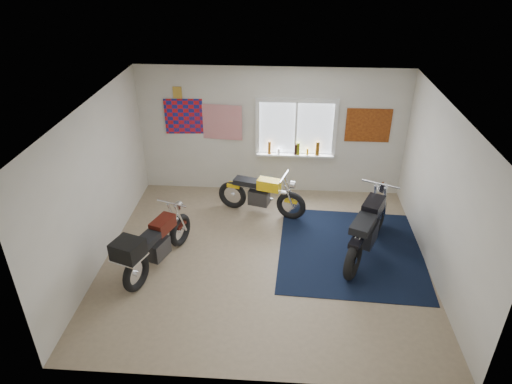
# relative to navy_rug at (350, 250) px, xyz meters

# --- Properties ---
(ground) EXTENTS (5.50, 5.50, 0.00)m
(ground) POSITION_rel_navy_rug_xyz_m (-1.51, -0.33, -0.01)
(ground) COLOR #9E896B
(ground) RESTS_ON ground
(room_shell) EXTENTS (5.50, 5.50, 5.50)m
(room_shell) POSITION_rel_navy_rug_xyz_m (-1.51, -0.33, 1.63)
(room_shell) COLOR white
(room_shell) RESTS_ON ground
(navy_rug) EXTENTS (2.62, 2.72, 0.01)m
(navy_rug) POSITION_rel_navy_rug_xyz_m (0.00, 0.00, 0.00)
(navy_rug) COLOR black
(navy_rug) RESTS_ON ground
(window_assembly) EXTENTS (1.66, 0.17, 1.26)m
(window_assembly) POSITION_rel_navy_rug_xyz_m (-1.01, 2.14, 1.36)
(window_assembly) COLOR white
(window_assembly) RESTS_ON room_shell
(oil_bottles) EXTENTS (1.08, 0.09, 0.30)m
(oil_bottles) POSITION_rel_navy_rug_xyz_m (-0.95, 2.07, 1.02)
(oil_bottles) COLOR #8E5014
(oil_bottles) RESTS_ON window_assembly
(flag_display) EXTENTS (1.60, 0.10, 1.17)m
(flag_display) POSITION_rel_navy_rug_xyz_m (-3.41, 2.15, 2.14)
(flag_display) COLOR red
(flag_display) RESTS_ON room_shell
(triumph_poster) EXTENTS (0.90, 0.03, 0.70)m
(triumph_poster) POSITION_rel_navy_rug_xyz_m (0.44, 2.15, 1.54)
(triumph_poster) COLOR #A54C14
(triumph_poster) RESTS_ON room_shell
(yellow_triumph) EXTENTS (1.79, 0.69, 0.92)m
(yellow_triumph) POSITION_rel_navy_rug_xyz_m (-1.67, 1.18, 0.40)
(yellow_triumph) COLOR black
(yellow_triumph) RESTS_ON ground
(black_chrome_bike) EXTENTS (1.07, 2.06, 1.13)m
(black_chrome_bike) POSITION_rel_navy_rug_xyz_m (0.24, -0.03, 0.49)
(black_chrome_bike) COLOR black
(black_chrome_bike) RESTS_ON navy_rug
(maroon_tourer) EXTENTS (0.94, 1.87, 0.97)m
(maroon_tourer) POSITION_rel_navy_rug_xyz_m (-3.31, -0.76, 0.50)
(maroon_tourer) COLOR black
(maroon_tourer) RESTS_ON ground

